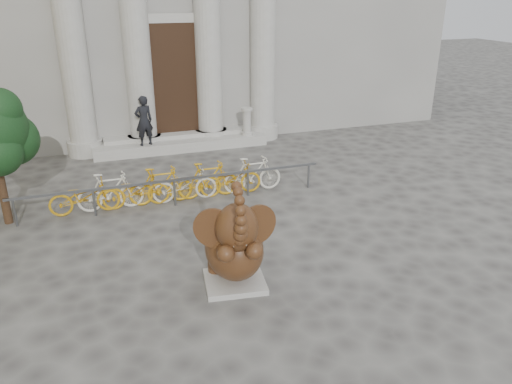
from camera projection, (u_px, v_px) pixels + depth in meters
name	position (u px, v px, depth m)	size (l,w,h in m)	color
ground	(279.00, 288.00, 9.44)	(80.00, 80.00, 0.00)	#474442
entrance_steps	(181.00, 144.00, 17.59)	(6.00, 1.20, 0.36)	#A8A59E
elephant_statue	(234.00, 247.00, 9.22)	(1.49, 1.73, 2.25)	#A8A59E
bike_rack	(172.00, 184.00, 13.07)	(8.00, 0.53, 1.00)	slate
pedestrian	(144.00, 121.00, 16.52)	(0.61, 0.40, 1.67)	black
balustrade_post	(247.00, 123.00, 17.80)	(0.40, 0.40, 0.99)	#A8A59E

